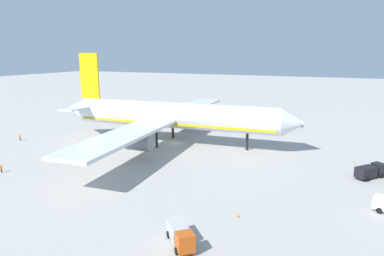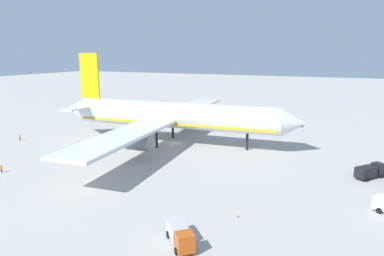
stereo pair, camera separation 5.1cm
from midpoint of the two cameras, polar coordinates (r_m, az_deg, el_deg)
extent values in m
plane|color=#ADA8A0|center=(94.12, -2.86, -2.53)|extent=(600.00, 600.00, 0.00)
cylinder|color=silver|center=(92.45, -2.91, 2.13)|extent=(56.90, 11.64, 6.88)
cone|color=silver|center=(85.67, 16.63, 0.83)|extent=(6.05, 7.18, 6.74)
cone|color=silver|center=(108.49, -18.59, 3.01)|extent=(7.41, 7.09, 6.53)
cube|color=#E5B20C|center=(104.17, -16.58, 8.26)|extent=(6.02, 1.01, 12.86)
cube|color=silver|center=(110.15, -14.70, 4.11)|extent=(5.22, 10.23, 0.36)
cube|color=silver|center=(100.62, -18.51, 3.13)|extent=(5.22, 10.23, 0.36)
cube|color=silver|center=(113.87, 0.02, 3.54)|extent=(12.11, 37.72, 0.70)
cylinder|color=slate|center=(108.75, -0.47, 1.91)|extent=(5.23, 4.25, 3.85)
cube|color=silver|center=(74.67, -11.39, -1.34)|extent=(12.11, 37.72, 0.70)
cylinder|color=slate|center=(79.45, -8.64, -2.23)|extent=(6.28, 4.67, 4.19)
cylinder|color=black|center=(88.13, 9.11, -2.24)|extent=(0.70, 0.70, 4.34)
cylinder|color=black|center=(99.55, -3.18, -0.43)|extent=(0.70, 0.70, 4.34)
cylinder|color=black|center=(89.90, -5.86, -1.86)|extent=(0.70, 0.70, 4.34)
cube|color=#E5B20C|center=(92.80, -2.89, 0.98)|extent=(54.62, 11.10, 0.50)
cube|color=white|center=(61.83, 28.76, -10.73)|extent=(2.49, 2.55, 1.94)
cube|color=black|center=(61.81, 28.20, -10.20)|extent=(0.66, 1.61, 0.86)
cylinder|color=black|center=(61.24, 28.57, -11.92)|extent=(0.95, 0.59, 0.90)
cylinder|color=black|center=(63.05, 29.10, -11.29)|extent=(0.95, 0.59, 0.90)
cube|color=black|center=(78.07, 28.43, -5.95)|extent=(2.92, 2.90, 2.27)
cube|color=black|center=(75.36, 26.82, -6.50)|extent=(4.27, 4.51, 2.03)
cube|color=black|center=(78.46, 28.78, -5.47)|extent=(1.45, 1.23, 1.00)
cylinder|color=black|center=(78.85, 27.63, -6.56)|extent=(0.81, 0.88, 0.90)
cylinder|color=black|center=(77.67, 28.91, -6.97)|extent=(0.81, 0.88, 0.90)
cylinder|color=black|center=(75.64, 25.70, -7.13)|extent=(0.81, 0.88, 0.90)
cylinder|color=black|center=(74.41, 27.00, -7.57)|extent=(0.81, 0.88, 0.90)
cube|color=#BF4C14|center=(44.00, -1.14, -18.32)|extent=(2.86, 2.85, 2.28)
cube|color=#B2B2B7|center=(47.00, -2.41, -16.43)|extent=(4.25, 4.37, 1.94)
cube|color=black|center=(43.16, -0.87, -18.11)|extent=(1.36, 1.25, 1.00)
cylinder|color=black|center=(45.02, 0.15, -19.25)|extent=(0.83, 0.87, 0.90)
cylinder|color=black|center=(44.51, -2.59, -19.66)|extent=(0.83, 0.87, 0.90)
cylinder|color=black|center=(48.43, -1.42, -16.81)|extent=(0.83, 0.87, 0.90)
cylinder|color=black|center=(47.95, -3.95, -17.15)|extent=(0.83, 0.87, 0.90)
cube|color=#26598C|center=(137.14, -16.14, 1.80)|extent=(2.34, 2.92, 0.15)
cylinder|color=#333338|center=(138.64, -15.97, 1.92)|extent=(0.32, 0.58, 0.08)
cylinder|color=black|center=(138.27, -16.31, 1.84)|extent=(0.28, 0.41, 0.40)
cylinder|color=black|center=(137.89, -15.75, 1.84)|extent=(0.28, 0.41, 0.40)
cylinder|color=black|center=(136.43, -16.53, 1.69)|extent=(0.28, 0.41, 0.40)
cylinder|color=black|center=(136.04, -15.97, 1.69)|extent=(0.28, 0.41, 0.40)
cube|color=gray|center=(120.86, 17.38, 0.36)|extent=(2.69, 1.88, 0.15)
cylinder|color=#333338|center=(121.35, 16.71, 0.45)|extent=(0.60, 0.20, 0.08)
cylinder|color=black|center=(120.52, 16.85, 0.33)|extent=(0.42, 0.20, 0.40)
cylinder|color=black|center=(121.82, 17.08, 0.44)|extent=(0.42, 0.20, 0.40)
cylinder|color=black|center=(119.93, 17.69, 0.22)|extent=(0.42, 0.20, 0.40)
cylinder|color=black|center=(121.23, 17.91, 0.33)|extent=(0.42, 0.20, 0.40)
cylinder|color=#3F3F47|center=(81.36, -28.96, -6.18)|extent=(0.44, 0.44, 0.81)
cylinder|color=orange|center=(81.16, -29.01, -5.71)|extent=(0.55, 0.55, 0.61)
sphere|color=#8C6647|center=(81.04, -29.04, -5.43)|extent=(0.22, 0.22, 0.22)
cylinder|color=#3F3F47|center=(108.29, -26.53, -1.63)|extent=(0.45, 0.45, 0.88)
cylinder|color=orange|center=(108.13, -26.57, -1.23)|extent=(0.56, 0.56, 0.66)
sphere|color=tan|center=(108.03, -26.59, -1.00)|extent=(0.24, 0.24, 0.24)
cone|color=orange|center=(53.52, 7.59, -14.15)|extent=(0.36, 0.36, 0.55)
cone|color=orange|center=(84.22, 25.38, -5.32)|extent=(0.36, 0.36, 0.55)
cone|color=orange|center=(142.42, -10.32, 2.46)|extent=(0.36, 0.36, 0.55)
camera|label=1|loc=(0.03, -89.98, 0.00)|focal=32.26mm
camera|label=2|loc=(0.03, 90.02, 0.00)|focal=32.26mm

